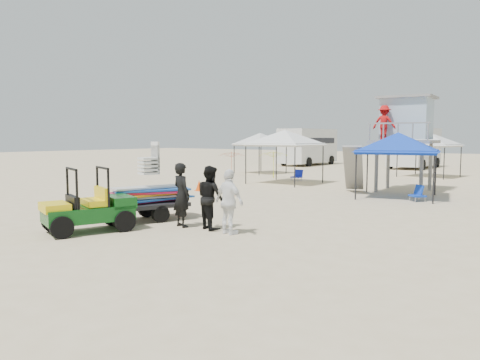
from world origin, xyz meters
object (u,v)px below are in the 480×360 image
Objects in this scene: utility_cart at (87,203)px; lifeguard_tower at (404,122)px; surf_trailer at (152,192)px; canopy_blue at (398,136)px; man_left at (182,195)px.

lifeguard_tower is (3.65, 14.65, 2.41)m from utility_cart.
surf_trailer is 10.80m from canopy_blue.
canopy_blue reaches higher than utility_cart.
surf_trailer reaches higher than utility_cart.
canopy_blue reaches higher than man_left.
surf_trailer is at bearing 4.80° from man_left.
canopy_blue is at bearing -89.05° from man_left.
man_left is at bearing -105.03° from canopy_blue.
surf_trailer is 1.55m from man_left.
lifeguard_tower is at bearing 73.51° from surf_trailer.
utility_cart is 0.96× the size of surf_trailer.
surf_trailer is 0.71× the size of canopy_blue.
lifeguard_tower is (2.13, 12.62, 2.30)m from man_left.
man_left is (1.52, 2.03, 0.11)m from utility_cart.
utility_cart is 12.96m from canopy_blue.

